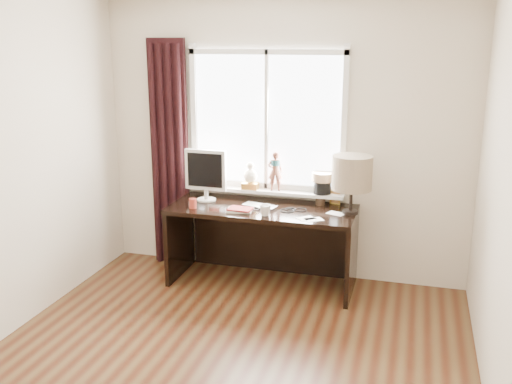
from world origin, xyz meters
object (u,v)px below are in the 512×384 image
(red_cup, at_px, (193,203))
(table_lamp, at_px, (352,173))
(desk, at_px, (265,230))
(laptop, at_px, (260,206))
(monitor, at_px, (206,172))
(mug, at_px, (265,210))

(red_cup, xyz_separation_m, table_lamp, (1.40, 0.22, 0.32))
(red_cup, height_order, desk, red_cup)
(laptop, bearing_deg, monitor, -175.26)
(laptop, distance_m, red_cup, 0.61)
(monitor, bearing_deg, table_lamp, -1.85)
(laptop, height_order, monitor, monitor)
(laptop, height_order, table_lamp, table_lamp)
(mug, distance_m, table_lamp, 0.82)
(table_lamp, bearing_deg, red_cup, -170.88)
(red_cup, relative_size, desk, 0.05)
(laptop, distance_m, table_lamp, 0.89)
(desk, relative_size, monitor, 3.47)
(desk, bearing_deg, mug, -74.55)
(laptop, bearing_deg, desk, 93.55)
(mug, xyz_separation_m, desk, (-0.09, 0.32, -0.30))
(laptop, distance_m, desk, 0.28)
(red_cup, bearing_deg, mug, -2.96)
(mug, xyz_separation_m, red_cup, (-0.69, 0.04, -0.01))
(mug, relative_size, table_lamp, 0.20)
(monitor, bearing_deg, red_cup, -95.94)
(laptop, bearing_deg, mug, -50.88)
(laptop, relative_size, red_cup, 3.55)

